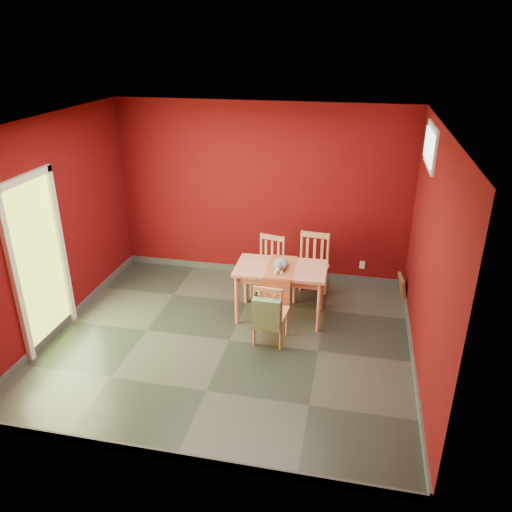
% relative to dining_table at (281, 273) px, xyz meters
% --- Properties ---
extents(ground, '(4.50, 4.50, 0.00)m').
position_rel_dining_table_xyz_m(ground, '(-0.53, -0.72, -0.65)').
color(ground, '#2D342D').
rests_on(ground, ground).
extents(room_shell, '(4.50, 4.50, 4.50)m').
position_rel_dining_table_xyz_m(room_shell, '(-0.53, -0.72, -0.60)').
color(room_shell, '#56080B').
rests_on(room_shell, ground).
extents(doorway, '(0.06, 1.01, 2.13)m').
position_rel_dining_table_xyz_m(doorway, '(-2.76, -1.12, 0.47)').
color(doorway, '#B7D838').
rests_on(doorway, ground).
extents(window, '(0.05, 0.90, 0.50)m').
position_rel_dining_table_xyz_m(window, '(1.70, 0.28, 1.70)').
color(window, white).
rests_on(window, room_shell).
extents(outlet_plate, '(0.08, 0.02, 0.12)m').
position_rel_dining_table_xyz_m(outlet_plate, '(1.07, 1.27, -0.35)').
color(outlet_plate, silver).
rests_on(outlet_plate, room_shell).
extents(dining_table, '(1.21, 0.72, 0.75)m').
position_rel_dining_table_xyz_m(dining_table, '(0.00, 0.00, 0.00)').
color(dining_table, tan).
rests_on(dining_table, ground).
extents(table_runner, '(0.37, 0.74, 0.37)m').
position_rel_dining_table_xyz_m(table_runner, '(0.00, -0.12, 0.04)').
color(table_runner, '#AB532C').
rests_on(table_runner, dining_table).
extents(chair_far_left, '(0.49, 0.49, 0.88)m').
position_rel_dining_table_xyz_m(chair_far_left, '(-0.28, 0.63, -0.20)').
color(chair_far_left, tan).
rests_on(chair_far_left, ground).
extents(chair_far_right, '(0.50, 0.50, 0.97)m').
position_rel_dining_table_xyz_m(chair_far_right, '(0.35, 0.64, -0.16)').
color(chair_far_right, tan).
rests_on(chair_far_right, ground).
extents(chair_near, '(0.42, 0.42, 0.84)m').
position_rel_dining_table_xyz_m(chair_near, '(-0.02, -0.64, -0.23)').
color(chair_near, tan).
rests_on(chair_near, ground).
extents(tote_bag, '(0.34, 0.20, 0.47)m').
position_rel_dining_table_xyz_m(tote_bag, '(-0.03, -0.85, -0.14)').
color(tote_bag, '#70915D').
rests_on(tote_bag, chair_near).
extents(cat, '(0.24, 0.40, 0.19)m').
position_rel_dining_table_xyz_m(cat, '(0.00, -0.06, 0.19)').
color(cat, slate).
rests_on(cat, table_runner).
extents(picture_frame, '(0.15, 0.37, 0.36)m').
position_rel_dining_table_xyz_m(picture_frame, '(1.66, 0.86, -0.48)').
color(picture_frame, brown).
rests_on(picture_frame, ground).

